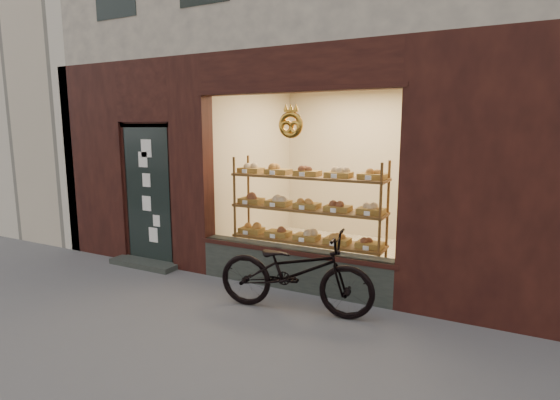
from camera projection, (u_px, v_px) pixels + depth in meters
The scene contains 4 objects.
ground at pixel (156, 351), 4.19m from camera, with size 90.00×90.00×0.00m, color #535357.
neighbor_left at pixel (31, 44), 12.60m from camera, with size 12.00×7.00×9.00m, color silver.
display_shelf at pixel (307, 218), 6.07m from camera, with size 2.20×0.45×1.70m.
bicycle at pixel (295, 271), 5.02m from camera, with size 0.64×1.84×0.97m, color black.
Camera 1 is at (2.84, -2.91, 2.12)m, focal length 28.00 mm.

